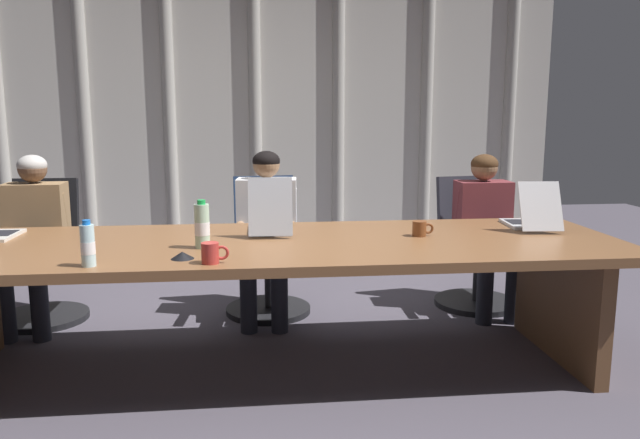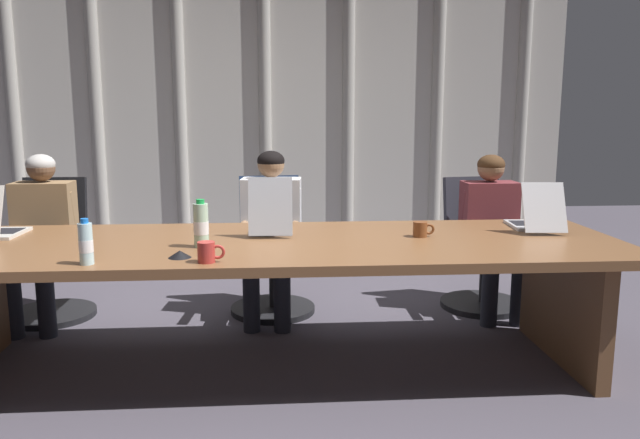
% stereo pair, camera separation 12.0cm
% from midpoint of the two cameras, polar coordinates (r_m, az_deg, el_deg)
% --- Properties ---
extents(ground_plane, '(11.38, 11.38, 0.00)m').
position_cam_midpoint_polar(ground_plane, '(3.54, -5.37, -13.57)').
color(ground_plane, '#47424C').
extents(conference_table, '(3.81, 1.15, 0.72)m').
position_cam_midpoint_polar(conference_table, '(3.35, -5.53, -4.38)').
color(conference_table, brown).
rests_on(conference_table, ground_plane).
extents(curtain_backdrop, '(5.69, 0.17, 2.88)m').
position_cam_midpoint_polar(curtain_backdrop, '(6.01, -6.06, 10.13)').
color(curtain_backdrop, beige).
rests_on(curtain_backdrop, ground_plane).
extents(laptop_left_mid, '(0.25, 0.41, 0.33)m').
position_cam_midpoint_polar(laptop_left_mid, '(3.53, -5.66, -0.27)').
color(laptop_left_mid, '#A8ADB7').
rests_on(laptop_left_mid, conference_table).
extents(laptop_center, '(0.28, 0.46, 0.29)m').
position_cam_midpoint_polar(laptop_center, '(3.88, 18.08, 0.10)').
color(laptop_center, '#BCBCC1').
rests_on(laptop_center, conference_table).
extents(office_chair_left_end, '(0.60, 0.60, 0.95)m').
position_cam_midpoint_polar(office_chair_left_end, '(4.67, -25.01, -4.13)').
color(office_chair_left_end, black).
rests_on(office_chair_left_end, ground_plane).
extents(office_chair_left_mid, '(0.60, 0.60, 0.96)m').
position_cam_midpoint_polar(office_chair_left_mid, '(4.42, -5.68, -3.99)').
color(office_chair_left_mid, navy).
rests_on(office_chair_left_mid, ground_plane).
extents(office_chair_center, '(0.60, 0.61, 0.94)m').
position_cam_midpoint_polar(office_chair_center, '(4.68, 13.34, -3.49)').
color(office_chair_center, '#2D2D38').
rests_on(office_chair_center, ground_plane).
extents(person_left_end, '(0.40, 0.55, 1.13)m').
position_cam_midpoint_polar(person_left_end, '(4.46, -25.77, -1.04)').
color(person_left_end, olive).
rests_on(person_left_end, ground_plane).
extents(person_left_mid, '(0.45, 0.57, 1.15)m').
position_cam_midpoint_polar(person_left_mid, '(4.20, -5.83, -0.57)').
color(person_left_mid, silver).
rests_on(person_left_mid, ground_plane).
extents(person_center, '(0.39, 0.55, 1.12)m').
position_cam_midpoint_polar(person_center, '(4.48, 14.42, -0.40)').
color(person_center, brown).
rests_on(person_center, ground_plane).
extents(water_bottle_primary, '(0.06, 0.06, 0.21)m').
position_cam_midpoint_polar(water_bottle_primary, '(2.97, -21.81, -2.26)').
color(water_bottle_primary, silver).
rests_on(water_bottle_primary, conference_table).
extents(water_bottle_secondary, '(0.08, 0.08, 0.25)m').
position_cam_midpoint_polar(water_bottle_secondary, '(3.20, -11.93, -0.62)').
color(water_bottle_secondary, '#ADD1B2').
rests_on(water_bottle_secondary, conference_table).
extents(coffee_mug_near, '(0.13, 0.08, 0.10)m').
position_cam_midpoint_polar(coffee_mug_near, '(2.88, -11.23, -3.07)').
color(coffee_mug_near, '#B2332D').
rests_on(coffee_mug_near, conference_table).
extents(coffee_mug_far, '(0.12, 0.08, 0.09)m').
position_cam_midpoint_polar(coffee_mug_far, '(3.48, 8.29, -0.84)').
color(coffee_mug_far, brown).
rests_on(coffee_mug_far, conference_table).
extents(conference_mic_left_side, '(0.11, 0.11, 0.03)m').
position_cam_midpoint_polar(conference_mic_left_side, '(3.00, -13.76, -3.24)').
color(conference_mic_left_side, black).
rests_on(conference_mic_left_side, conference_table).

